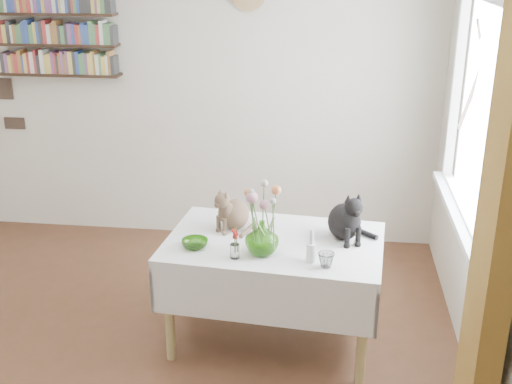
# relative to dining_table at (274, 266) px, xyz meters

# --- Properties ---
(room) EXTENTS (4.08, 4.58, 2.58)m
(room) POSITION_rel_dining_table_xyz_m (-0.82, -0.67, 0.72)
(room) COLOR brown
(room) RESTS_ON ground
(window) EXTENTS (0.12, 1.52, 1.32)m
(window) POSITION_rel_dining_table_xyz_m (1.15, 0.13, 0.87)
(window) COLOR white
(window) RESTS_ON room
(curtain) EXTENTS (0.12, 0.38, 2.10)m
(curtain) POSITION_rel_dining_table_xyz_m (1.08, -0.79, 0.62)
(curtain) COLOR brown
(curtain) RESTS_ON room
(dining_table) EXTENTS (1.38, 0.95, 0.70)m
(dining_table) POSITION_rel_dining_table_xyz_m (0.00, 0.00, 0.00)
(dining_table) COLOR white
(dining_table) RESTS_ON room
(tabby_cat) EXTENTS (0.30, 0.31, 0.29)m
(tabby_cat) POSITION_rel_dining_table_xyz_m (-0.27, 0.16, 0.32)
(tabby_cat) COLOR brown
(tabby_cat) RESTS_ON dining_table
(black_cat) EXTENTS (0.31, 0.35, 0.33)m
(black_cat) POSITION_rel_dining_table_xyz_m (0.42, 0.10, 0.34)
(black_cat) COLOR black
(black_cat) RESTS_ON dining_table
(flower_vase) EXTENTS (0.20, 0.20, 0.21)m
(flower_vase) POSITION_rel_dining_table_xyz_m (-0.05, -0.19, 0.28)
(flower_vase) COLOR #61AF31
(flower_vase) RESTS_ON dining_table
(green_bowl) EXTENTS (0.18, 0.18, 0.05)m
(green_bowl) POSITION_rel_dining_table_xyz_m (-0.46, -0.15, 0.20)
(green_bowl) COLOR #61AF31
(green_bowl) RESTS_ON dining_table
(drinking_glass) EXTENTS (0.12, 0.12, 0.09)m
(drinking_glass) POSITION_rel_dining_table_xyz_m (0.32, -0.31, 0.22)
(drinking_glass) COLOR white
(drinking_glass) RESTS_ON dining_table
(candlestick) EXTENTS (0.06, 0.06, 0.20)m
(candlestick) POSITION_rel_dining_table_xyz_m (0.23, -0.25, 0.24)
(candlestick) COLOR white
(candlestick) RESTS_ON dining_table
(berry_jar) EXTENTS (0.05, 0.05, 0.22)m
(berry_jar) POSITION_rel_dining_table_xyz_m (-0.20, -0.26, 0.27)
(berry_jar) COLOR white
(berry_jar) RESTS_ON dining_table
(porcelain_figurine) EXTENTS (0.05, 0.05, 0.10)m
(porcelain_figurine) POSITION_rel_dining_table_xyz_m (0.50, -0.00, 0.21)
(porcelain_figurine) COLOR white
(porcelain_figurine) RESTS_ON dining_table
(flower_bouquet) EXTENTS (0.17, 0.13, 0.39)m
(flower_bouquet) POSITION_rel_dining_table_xyz_m (-0.05, -0.18, 0.51)
(flower_bouquet) COLOR #4C7233
(flower_bouquet) RESTS_ON flower_vase
(bookshelf_unit) EXTENTS (1.00, 0.16, 0.91)m
(bookshelf_unit) POSITION_rel_dining_table_xyz_m (-1.92, 1.49, 1.31)
(bookshelf_unit) COLOR black
(bookshelf_unit) RESTS_ON room
(wall_art_plaques) EXTENTS (0.21, 0.02, 0.44)m
(wall_art_plaques) POSITION_rel_dining_table_xyz_m (-2.45, 1.56, 0.60)
(wall_art_plaques) COLOR #38281E
(wall_art_plaques) RESTS_ON room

